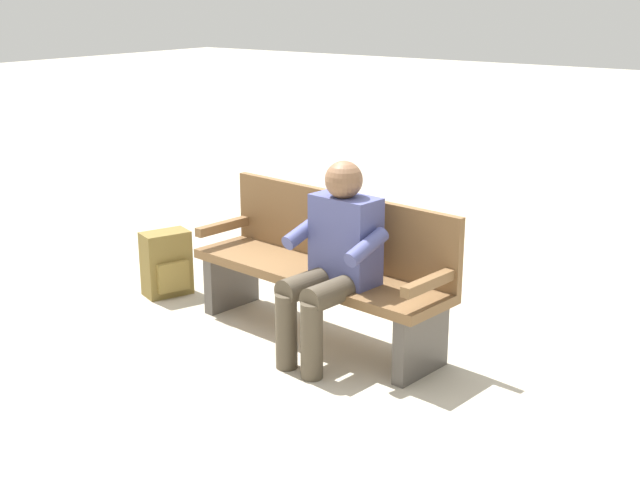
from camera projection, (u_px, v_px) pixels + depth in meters
ground_plane at (317, 337)px, 5.33m from camera, size 40.00×40.00×0.00m
bench_near at (325, 265)px, 5.25m from camera, size 1.84×0.67×0.90m
person_seated at (333, 257)px, 4.86m from camera, size 0.60×0.60×1.18m
backpack at (167, 264)px, 6.01m from camera, size 0.32×0.38×0.47m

